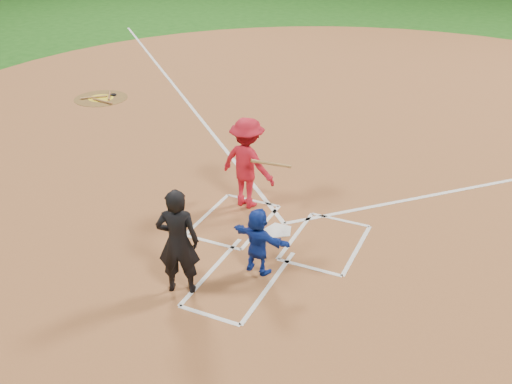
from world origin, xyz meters
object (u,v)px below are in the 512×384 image
at_px(on_deck_circle, 101,98).
at_px(catcher, 258,241).
at_px(home_plate, 278,230).
at_px(umpire, 178,242).
at_px(batter_at_plate, 247,163).

relative_size(on_deck_circle, catcher, 1.39).
xyz_separation_m(home_plate, umpire, (-0.75, -2.40, 0.93)).
height_order(home_plate, batter_at_plate, batter_at_plate).
bearing_deg(batter_at_plate, umpire, -85.16).
relative_size(catcher, batter_at_plate, 0.63).
xyz_separation_m(home_plate, on_deck_circle, (-8.39, 5.10, -0.00)).
distance_m(umpire, batter_at_plate, 3.13).
relative_size(on_deck_circle, umpire, 0.90).
bearing_deg(batter_at_plate, home_plate, -35.19).
xyz_separation_m(umpire, batter_at_plate, (-0.26, 3.12, 0.03)).
bearing_deg(umpire, home_plate, -128.26).
height_order(catcher, umpire, umpire).
distance_m(on_deck_circle, catcher, 10.76).
distance_m(home_plate, on_deck_circle, 9.82).
bearing_deg(home_plate, umpire, 72.72).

